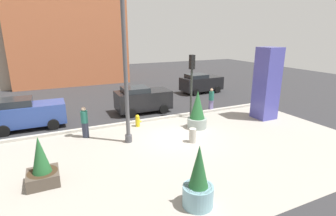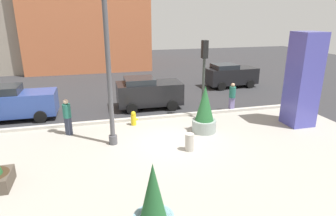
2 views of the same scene
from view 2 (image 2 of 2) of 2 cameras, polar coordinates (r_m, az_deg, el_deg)
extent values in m
plane|color=#2D2D30|center=(16.48, -3.06, -1.09)|extent=(60.00, 60.00, 0.00)
cube|color=#9E998E|center=(11.15, 3.37, -10.93)|extent=(18.00, 10.00, 0.02)
cube|color=#B7B2A8|center=(15.64, -2.41, -1.84)|extent=(18.00, 0.24, 0.16)
cylinder|color=#4C4C51|center=(12.83, -10.79, -6.19)|extent=(0.36, 0.36, 0.40)
cylinder|color=#4C4C51|center=(11.85, -11.79, 9.57)|extent=(0.20, 0.20, 7.45)
cube|color=#4C4CAD|center=(15.69, 25.13, 5.02)|extent=(1.25, 1.25, 4.63)
cone|color=#235B2D|center=(7.05, -2.98, -16.02)|extent=(0.64, 0.64, 1.45)
cylinder|color=gray|center=(13.98, 7.13, -3.49)|extent=(1.16, 1.16, 0.60)
cylinder|color=#382819|center=(13.88, 7.17, -2.42)|extent=(1.06, 1.06, 0.04)
cone|color=#235B2D|center=(13.60, 7.31, 0.96)|extent=(0.88, 0.88, 1.67)
cylinder|color=gold|center=(14.76, -6.83, -2.39)|extent=(0.26, 0.26, 0.55)
sphere|color=gold|center=(14.64, -6.88, -1.09)|extent=(0.24, 0.24, 0.24)
cylinder|color=gold|center=(14.77, -6.18, -2.23)|extent=(0.12, 0.10, 0.10)
cylinder|color=#B2ADA3|center=(11.99, 4.26, -6.77)|extent=(0.36, 0.36, 0.75)
cylinder|color=#333833|center=(15.36, 6.97, 3.72)|extent=(0.14, 0.14, 3.26)
cube|color=black|center=(14.98, 7.27, 11.44)|extent=(0.28, 0.32, 0.90)
sphere|color=yellow|center=(15.14, 7.03, 11.52)|extent=(0.18, 0.18, 0.18)
cube|color=black|center=(17.32, -3.72, 2.98)|extent=(3.85, 1.95, 1.26)
cube|color=#1E2328|center=(17.05, -5.68, 5.44)|extent=(1.75, 1.69, 0.33)
cylinder|color=black|center=(18.60, -0.61, 2.22)|extent=(0.64, 0.23, 0.64)
cylinder|color=black|center=(16.84, 0.85, 0.51)|extent=(0.64, 0.23, 0.64)
cylinder|color=black|center=(18.23, -7.88, 1.71)|extent=(0.64, 0.23, 0.64)
cylinder|color=black|center=(16.43, -7.16, -0.09)|extent=(0.64, 0.23, 0.64)
cube|color=black|center=(22.96, 12.32, 6.28)|extent=(4.00, 1.96, 1.20)
cube|color=#1E2328|center=(22.54, 11.13, 8.11)|extent=(1.84, 1.64, 0.32)
cylinder|color=black|center=(24.43, 13.70, 5.55)|extent=(0.65, 0.25, 0.64)
cylinder|color=black|center=(22.97, 15.95, 4.60)|extent=(0.65, 0.25, 0.64)
cylinder|color=black|center=(23.28, 8.55, 5.27)|extent=(0.65, 0.25, 0.64)
cylinder|color=black|center=(21.75, 10.57, 4.26)|extent=(0.65, 0.25, 0.64)
cube|color=#2D4793|center=(17.32, -27.82, 0.76)|extent=(4.08, 1.75, 1.19)
cube|color=#1E2328|center=(17.29, -30.16, 3.10)|extent=(1.84, 1.53, 0.39)
cylinder|color=black|center=(18.03, -23.11, 0.21)|extent=(0.64, 0.22, 0.64)
cylinder|color=black|center=(16.41, -23.92, -1.58)|extent=(0.64, 0.22, 0.64)
cube|color=#33384C|center=(14.24, -19.09, -3.40)|extent=(0.34, 0.34, 0.86)
cylinder|color=#236656|center=(14.00, -19.40, -0.53)|extent=(0.51, 0.51, 0.64)
sphere|color=beige|center=(13.87, -19.59, 1.18)|extent=(0.23, 0.23, 0.23)
cube|color=slate|center=(17.14, 12.47, 0.73)|extent=(0.30, 0.23, 0.83)
cylinder|color=#236656|center=(16.95, 12.63, 3.07)|extent=(0.40, 0.40, 0.62)
sphere|color=tan|center=(16.85, 12.73, 4.46)|extent=(0.22, 0.22, 0.22)
camera|label=1|loc=(2.93, -114.15, -5.42)|focal=27.78mm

